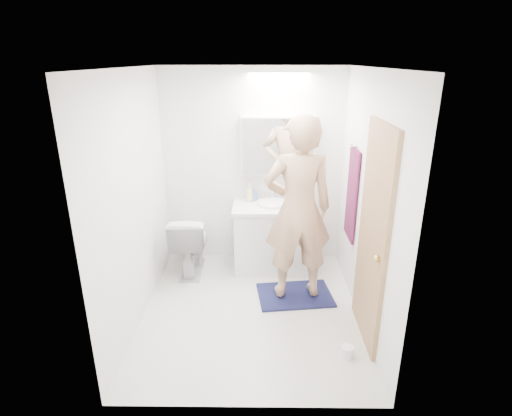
{
  "coord_description": "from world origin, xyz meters",
  "views": [
    {
      "loc": [
        0.09,
        -3.6,
        2.48
      ],
      "look_at": [
        0.05,
        0.25,
        1.05
      ],
      "focal_mm": 28.49,
      "sensor_mm": 36.0,
      "label": 1
    }
  ],
  "objects_px": {
    "toilet": "(190,243)",
    "soap_bottle_a": "(249,193)",
    "toilet_paper_roll": "(347,352)",
    "medicine_cabinet": "(278,146)",
    "toothbrush_cup": "(288,198)",
    "person": "(298,210)",
    "soap_bottle_b": "(253,194)",
    "vanity_cabinet": "(272,238)"
  },
  "relations": [
    {
      "from": "vanity_cabinet",
      "to": "medicine_cabinet",
      "type": "relative_size",
      "value": 1.02
    },
    {
      "from": "person",
      "to": "toilet_paper_roll",
      "type": "xyz_separation_m",
      "value": [
        0.39,
        -0.97,
        -0.97
      ]
    },
    {
      "from": "soap_bottle_a",
      "to": "vanity_cabinet",
      "type": "bearing_deg",
      "value": -28.14
    },
    {
      "from": "medicine_cabinet",
      "to": "toilet_paper_roll",
      "type": "distance_m",
      "value": 2.42
    },
    {
      "from": "medicine_cabinet",
      "to": "toothbrush_cup",
      "type": "xyz_separation_m",
      "value": [
        0.14,
        -0.05,
        -0.64
      ]
    },
    {
      "from": "soap_bottle_b",
      "to": "toilet_paper_roll",
      "type": "bearing_deg",
      "value": -64.89
    },
    {
      "from": "vanity_cabinet",
      "to": "toilet_paper_roll",
      "type": "bearing_deg",
      "value": -69.25
    },
    {
      "from": "toilet_paper_roll",
      "to": "medicine_cabinet",
      "type": "bearing_deg",
      "value": 106.93
    },
    {
      "from": "soap_bottle_a",
      "to": "toilet_paper_roll",
      "type": "height_order",
      "value": "soap_bottle_a"
    },
    {
      "from": "soap_bottle_a",
      "to": "toilet_paper_roll",
      "type": "xyz_separation_m",
      "value": [
        0.9,
        -1.8,
        -0.88
      ]
    },
    {
      "from": "medicine_cabinet",
      "to": "soap_bottle_a",
      "type": "height_order",
      "value": "medicine_cabinet"
    },
    {
      "from": "person",
      "to": "toilet_paper_roll",
      "type": "bearing_deg",
      "value": 104.65
    },
    {
      "from": "medicine_cabinet",
      "to": "soap_bottle_b",
      "type": "xyz_separation_m",
      "value": [
        -0.29,
        -0.03,
        -0.59
      ]
    },
    {
      "from": "vanity_cabinet",
      "to": "soap_bottle_b",
      "type": "bearing_deg",
      "value": 142.22
    },
    {
      "from": "toothbrush_cup",
      "to": "soap_bottle_b",
      "type": "bearing_deg",
      "value": 177.35
    },
    {
      "from": "medicine_cabinet",
      "to": "toilet",
      "type": "distance_m",
      "value": 1.57
    },
    {
      "from": "medicine_cabinet",
      "to": "soap_bottle_a",
      "type": "relative_size",
      "value": 4.03
    },
    {
      "from": "toilet_paper_roll",
      "to": "person",
      "type": "bearing_deg",
      "value": 111.78
    },
    {
      "from": "vanity_cabinet",
      "to": "toilet_paper_roll",
      "type": "xyz_separation_m",
      "value": [
        0.62,
        -1.65,
        -0.34
      ]
    },
    {
      "from": "medicine_cabinet",
      "to": "toothbrush_cup",
      "type": "relative_size",
      "value": 9.82
    },
    {
      "from": "toothbrush_cup",
      "to": "toilet_paper_roll",
      "type": "height_order",
      "value": "toothbrush_cup"
    },
    {
      "from": "medicine_cabinet",
      "to": "person",
      "type": "bearing_deg",
      "value": -78.61
    },
    {
      "from": "vanity_cabinet",
      "to": "soap_bottle_b",
      "type": "relative_size",
      "value": 5.29
    },
    {
      "from": "toilet_paper_roll",
      "to": "toilet",
      "type": "bearing_deg",
      "value": 136.55
    },
    {
      "from": "soap_bottle_b",
      "to": "medicine_cabinet",
      "type": "bearing_deg",
      "value": 5.88
    },
    {
      "from": "toilet",
      "to": "soap_bottle_a",
      "type": "bearing_deg",
      "value": -160.54
    },
    {
      "from": "soap_bottle_a",
      "to": "soap_bottle_b",
      "type": "relative_size",
      "value": 1.28
    },
    {
      "from": "person",
      "to": "soap_bottle_a",
      "type": "height_order",
      "value": "person"
    },
    {
      "from": "vanity_cabinet",
      "to": "toilet",
      "type": "distance_m",
      "value": 1.0
    },
    {
      "from": "medicine_cabinet",
      "to": "soap_bottle_b",
      "type": "relative_size",
      "value": 5.18
    },
    {
      "from": "toothbrush_cup",
      "to": "toilet",
      "type": "bearing_deg",
      "value": -167.02
    },
    {
      "from": "medicine_cabinet",
      "to": "toilet_paper_roll",
      "type": "bearing_deg",
      "value": -73.07
    },
    {
      "from": "soap_bottle_a",
      "to": "soap_bottle_b",
      "type": "xyz_separation_m",
      "value": [
        0.05,
        0.03,
        -0.02
      ]
    },
    {
      "from": "vanity_cabinet",
      "to": "person",
      "type": "height_order",
      "value": "person"
    },
    {
      "from": "person",
      "to": "toothbrush_cup",
      "type": "bearing_deg",
      "value": -94.44
    },
    {
      "from": "toilet",
      "to": "person",
      "type": "bearing_deg",
      "value": 154.36
    },
    {
      "from": "person",
      "to": "vanity_cabinet",
      "type": "bearing_deg",
      "value": -77.85
    },
    {
      "from": "toilet",
      "to": "soap_bottle_b",
      "type": "height_order",
      "value": "soap_bottle_b"
    },
    {
      "from": "person",
      "to": "soap_bottle_a",
      "type": "bearing_deg",
      "value": -65.18
    },
    {
      "from": "vanity_cabinet",
      "to": "toilet",
      "type": "bearing_deg",
      "value": -173.4
    },
    {
      "from": "person",
      "to": "toilet_paper_roll",
      "type": "height_order",
      "value": "person"
    },
    {
      "from": "person",
      "to": "toothbrush_cup",
      "type": "height_order",
      "value": "person"
    }
  ]
}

